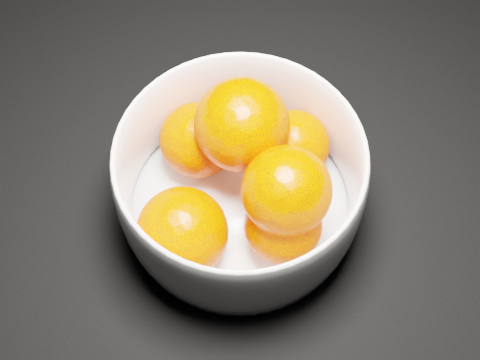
# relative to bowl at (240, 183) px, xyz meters

# --- Properties ---
(bowl) EXTENTS (0.19, 0.19, 0.09)m
(bowl) POSITION_rel_bowl_xyz_m (0.00, 0.00, 0.00)
(bowl) COLOR white
(bowl) RESTS_ON ground
(orange_pile) EXTENTS (0.14, 0.15, 0.11)m
(orange_pile) POSITION_rel_bowl_xyz_m (0.00, 0.00, 0.01)
(orange_pile) COLOR #FF4300
(orange_pile) RESTS_ON bowl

